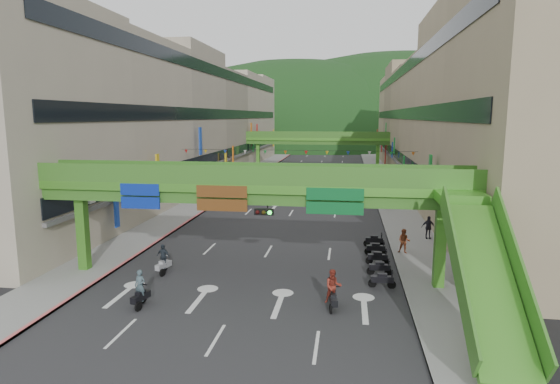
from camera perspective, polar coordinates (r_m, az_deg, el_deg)
The scene contains 23 objects.
ground at distance 23.84m, azimuth -6.46°, elevation -15.35°, with size 320.00×320.00×0.00m, color black.
road_slab at distance 71.85m, azimuth 3.67°, elevation 1.30°, with size 18.00×140.00×0.02m, color #28282B.
sidewalk_left at distance 73.53m, azimuth -4.90°, elevation 1.52°, with size 4.00×140.00×0.15m, color gray.
sidewalk_right at distance 71.82m, azimuth 12.46°, elevation 1.15°, with size 4.00×140.00×0.15m, color gray.
curb_left at distance 73.12m, azimuth -3.45°, elevation 1.51°, with size 0.20×140.00×0.18m, color #CC5959.
curb_right at distance 71.70m, azimuth 10.94°, elevation 1.20°, with size 0.20×140.00×0.18m, color gray.
building_row_left at distance 75.08m, azimuth -10.98°, elevation 8.73°, with size 12.80×95.00×19.00m.
building_row_right at distance 72.17m, azimuth 19.08°, elevation 8.38°, with size 12.80×95.00×19.00m.
overpass_near at distance 27.15m, azimuth -1.88°, elevation -0.72°, with size 28.00×12.27×7.10m.
overpass_far at distance 86.25m, azimuth 4.52°, elevation 6.22°, with size 28.00×2.20×7.10m.
hill_left at distance 182.39m, azimuth 1.76°, elevation 6.12°, with size 168.00×140.00×112.00m, color #1C4419.
hill_right at distance 202.11m, azimuth 13.83°, elevation 6.16°, with size 208.00×176.00×128.00m, color #1C4419.
bunting_string at distance 51.41m, azimuth 1.93°, elevation 4.83°, with size 26.00×0.36×0.47m.
scooter_rider_near at distance 25.95m, azimuth -16.67°, elevation -11.38°, with size 0.72×1.59×2.01m.
scooter_rider_mid at distance 24.70m, azimuth 6.50°, elevation -11.67°, with size 0.97×1.60×2.14m.
scooter_rider_left at distance 30.76m, azimuth -14.05°, elevation -7.95°, with size 0.99×1.57×1.93m.
scooter_rider_far at distance 53.53m, azimuth -2.59°, elevation -0.36°, with size 0.79×1.60×1.97m.
parked_scooter_row at distance 32.40m, azimuth 11.81°, elevation -7.78°, with size 1.60×9.35×1.08m.
car_silver at distance 57.45m, azimuth -1.06°, elevation -0.06°, with size 1.32×3.77×1.24m, color #B3B5BB.
car_yellow at distance 80.77m, azimuth 4.70°, elevation 2.65°, with size 1.61×4.00×1.36m, color yellow.
pedestrian_red at distance 34.90m, azimuth 14.88°, elevation -6.05°, with size 0.86×0.67×1.77m, color #9B4A29.
pedestrian_dark at distance 39.55m, azimuth 17.61°, elevation -4.34°, with size 1.07×0.45×1.83m, color black.
pedestrian_blue at distance 50.96m, azimuth 12.80°, elevation -1.26°, with size 0.76×0.49×1.63m, color #364659.
Camera 1 is at (5.66, -20.94, 9.90)m, focal length 30.00 mm.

